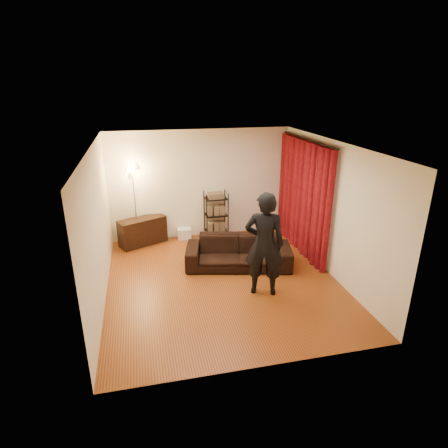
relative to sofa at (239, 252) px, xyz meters
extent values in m
plane|color=#954B11|center=(-0.48, -0.55, -0.33)|extent=(5.00, 5.00, 0.00)
plane|color=white|center=(-0.48, -0.55, 2.37)|extent=(5.00, 5.00, 0.00)
plane|color=white|center=(-0.48, 1.95, 1.02)|extent=(5.00, 0.00, 5.00)
plane|color=white|center=(-0.48, -3.05, 1.02)|extent=(5.00, 0.00, 5.00)
plane|color=white|center=(-2.73, -0.55, 1.02)|extent=(0.00, 5.00, 5.00)
plane|color=white|center=(1.77, -0.55, 1.02)|extent=(0.00, 5.00, 5.00)
cylinder|color=black|center=(1.67, 0.57, 2.25)|extent=(0.04, 2.65, 0.04)
imported|color=black|center=(0.00, 0.00, 0.00)|extent=(2.37, 1.35, 0.65)
imported|color=black|center=(0.17, -1.14, 0.66)|extent=(0.84, 0.69, 1.98)
cube|color=black|center=(-1.98, 1.67, 0.01)|extent=(1.21, 0.86, 0.66)
camera|label=1|loc=(-1.91, -7.02, 3.42)|focal=30.00mm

